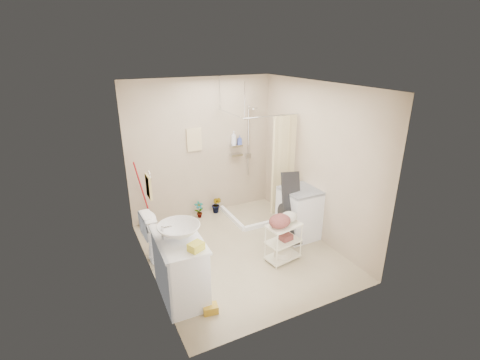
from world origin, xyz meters
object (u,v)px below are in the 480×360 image
object	(u,v)px
toilet	(169,233)
laundry_rack	(283,239)
washing_machine	(300,213)
vanity	(180,267)

from	to	relation	value
toilet	laundry_rack	distance (m)	1.77
laundry_rack	washing_machine	bearing A→B (deg)	28.08
vanity	washing_machine	xyz separation A→B (m)	(2.30, 0.59, 0.01)
washing_machine	toilet	bearing A→B (deg)	168.84
vanity	washing_machine	world-z (taller)	washing_machine
washing_machine	vanity	bearing A→B (deg)	-166.51
vanity	laundry_rack	bearing A→B (deg)	5.34
laundry_rack	vanity	bearing A→B (deg)	174.54
toilet	laundry_rack	xyz separation A→B (m)	(1.53, -0.88, -0.04)
toilet	laundry_rack	world-z (taller)	toilet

